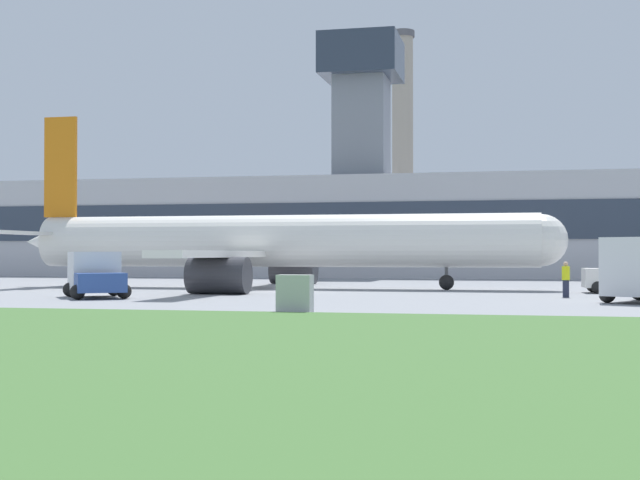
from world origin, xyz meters
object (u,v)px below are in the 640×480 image
at_px(pushback_tug, 622,278).
at_px(ground_crew_person, 566,279).
at_px(airplane, 273,243).
at_px(fuel_truck, 95,275).

relative_size(pushback_tug, ground_crew_person, 2.36).
height_order(airplane, fuel_truck, airplane).
xyz_separation_m(airplane, ground_crew_person, (16.69, -7.57, -1.87)).
height_order(pushback_tug, ground_crew_person, pushback_tug).
distance_m(airplane, fuel_truck, 13.65).
xyz_separation_m(airplane, fuel_truck, (-5.35, -12.45, -1.67)).
bearing_deg(airplane, ground_crew_person, -24.40).
height_order(pushback_tug, fuel_truck, fuel_truck).
distance_m(airplane, pushback_tug, 20.06).
distance_m(fuel_truck, ground_crew_person, 22.58).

